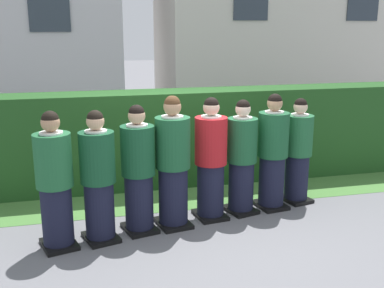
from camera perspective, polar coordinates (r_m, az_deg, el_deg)
ground_plane at (r=6.29m, az=0.00°, el=-9.32°), size 60.00×60.00×0.00m
student_front_row_0 at (r=5.55m, az=-16.29°, el=-4.70°), size 0.48×0.54×1.61m
student_front_row_1 at (r=5.62m, az=-11.30°, el=-4.30°), size 0.48×0.55×1.58m
student_front_row_2 at (r=5.80m, az=-6.53°, el=-3.45°), size 0.47×0.55×1.60m
student_front_row_3 at (r=5.91m, az=-2.33°, el=-2.60°), size 0.47×0.56×1.69m
student_in_red_blazer at (r=6.17m, az=2.29°, el=-2.15°), size 0.43×0.54×1.63m
student_front_row_5 at (r=6.39m, az=6.04°, el=-1.91°), size 0.47×0.54×1.57m
student_front_row_6 at (r=6.61m, az=9.75°, el=-1.26°), size 0.44×0.54×1.62m
student_front_row_7 at (r=6.93m, az=12.72°, el=-1.10°), size 0.44×0.53×1.52m
hedge at (r=7.56m, az=-2.93°, el=0.75°), size 9.74×0.70×1.51m
lawn_strip at (r=7.03m, az=-1.61°, el=-6.69°), size 9.74×0.90×0.01m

